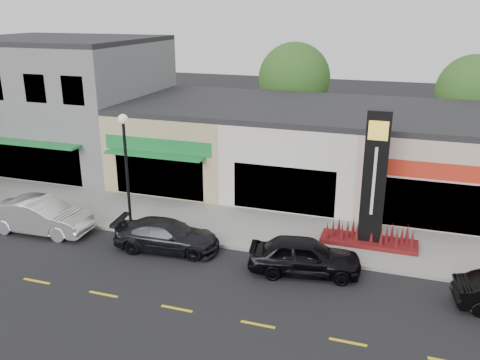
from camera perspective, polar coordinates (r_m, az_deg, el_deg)
The scene contains 14 objects.
ground at distance 20.23m, azimuth 4.49°, elevation -11.28°, with size 120.00×120.00×0.00m, color black.
sidewalk at distance 23.98m, azimuth 7.07°, elevation -6.12°, with size 52.00×4.30×0.15m, color gray.
curb at distance 21.99m, azimuth 5.86°, elevation -8.48°, with size 52.00×0.20×0.15m, color gray.
building_grey_2story at distance 36.54m, azimuth -19.18°, elevation 8.36°, with size 12.00×10.95×8.30m.
shop_beige at distance 32.09m, azimuth -5.16°, elevation 4.80°, with size 7.00×10.85×4.80m.
shop_cream at distance 30.06m, azimuth 7.22°, elevation 3.77°, with size 7.00×10.01×4.80m.
shop_pink_w at distance 29.57m, azimuth 20.62°, elevation 2.44°, with size 7.00×10.01×4.80m.
tree_rear_west at distance 37.73m, azimuth 6.11°, elevation 11.24°, with size 5.20×5.20×7.83m.
tree_rear_mid at distance 37.12m, azimuth 24.70°, elevation 9.01°, with size 4.80×4.80×7.29m.
lamp_west_near at distance 23.90m, azimuth -12.68°, elevation 2.19°, with size 0.44×0.44×5.47m.
pylon_sign at distance 22.66m, azimuth 14.65°, elevation -2.09°, with size 4.20×1.30×6.00m.
car_white_van at distance 25.74m, azimuth -21.51°, elevation -3.77°, with size 4.95×1.73×1.63m, color silver.
car_dark_sedan at distance 22.53m, azimuth -8.19°, elevation -6.19°, with size 4.64×1.88×1.35m, color black.
car_black_sedan at distance 20.57m, azimuth 7.27°, elevation -8.44°, with size 4.45×1.79×1.52m, color black.
Camera 1 is at (4.06, -17.04, 10.12)m, focal length 38.00 mm.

